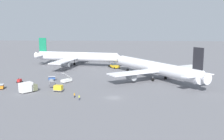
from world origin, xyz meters
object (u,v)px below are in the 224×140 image
(gse_gpu_cart_small, at_px, (19,81))
(ground_crew_wing_walker_right, at_px, (79,97))
(pushback_tug, at_px, (115,66))
(gse_stair_truck_yellow, at_px, (67,80))
(airliner_being_pushed, at_px, (155,68))
(ground_crew_marshaller_foreground, at_px, (74,95))
(gse_catering_truck_tall, at_px, (28,87))
(gse_baggage_cart_near_cluster, at_px, (52,78))
(gse_fuel_bowser_stubby, at_px, (52,83))
(gse_baggage_cart_trailing, at_px, (1,87))
(airliner_at_gate_left, at_px, (77,57))
(gse_container_dolly_flat, at_px, (58,88))

(gse_gpu_cart_small, distance_m, ground_crew_wing_walker_right, 36.68)
(pushback_tug, bearing_deg, gse_stair_truck_yellow, -115.44)
(airliner_being_pushed, distance_m, ground_crew_wing_walker_right, 42.73)
(pushback_tug, relative_size, gse_stair_truck_yellow, 1.62)
(ground_crew_marshaller_foreground, bearing_deg, gse_catering_truck_tall, 161.77)
(gse_baggage_cart_near_cluster, bearing_deg, ground_crew_marshaller_foreground, -59.75)
(airliner_being_pushed, height_order, gse_fuel_bowser_stubby, airliner_being_pushed)
(gse_baggage_cart_trailing, height_order, gse_gpu_cart_small, gse_gpu_cart_small)
(airliner_at_gate_left, xyz_separation_m, gse_fuel_bowser_stubby, (0.62, -49.76, -3.88))
(gse_container_dolly_flat, bearing_deg, gse_catering_truck_tall, -168.78)
(gse_catering_truck_tall, distance_m, ground_crew_marshaller_foreground, 18.09)
(gse_baggage_cart_trailing, bearing_deg, gse_baggage_cart_near_cluster, 48.75)
(airliner_at_gate_left, distance_m, ground_crew_marshaller_foreground, 65.78)
(gse_baggage_cart_trailing, bearing_deg, gse_catering_truck_tall, -19.02)
(airliner_at_gate_left, distance_m, gse_baggage_cart_trailing, 57.50)
(gse_fuel_bowser_stubby, xyz_separation_m, ground_crew_wing_walker_right, (13.52, -17.45, -0.48))
(gse_fuel_bowser_stubby, height_order, gse_stair_truck_yellow, gse_stair_truck_yellow)
(pushback_tug, bearing_deg, gse_container_dolly_flat, -108.20)
(gse_baggage_cart_trailing, distance_m, gse_container_dolly_flat, 21.32)
(ground_crew_wing_walker_right, bearing_deg, airliner_at_gate_left, 101.88)
(airliner_being_pushed, height_order, gse_baggage_cart_near_cluster, airliner_being_pushed)
(gse_fuel_bowser_stubby, distance_m, gse_baggage_cart_near_cluster, 10.93)
(gse_catering_truck_tall, relative_size, gse_gpu_cart_small, 2.64)
(airliner_being_pushed, bearing_deg, gse_fuel_bowser_stubby, -157.59)
(ground_crew_marshaller_foreground, bearing_deg, gse_container_dolly_flat, 133.26)
(pushback_tug, distance_m, gse_stair_truck_yellow, 40.23)
(airliner_at_gate_left, xyz_separation_m, ground_crew_wing_walker_right, (14.14, -67.22, -4.36))
(gse_container_dolly_flat, xyz_separation_m, ground_crew_marshaller_foreground, (7.18, -7.63, -0.37))
(pushback_tug, relative_size, ground_crew_marshaller_foreground, 5.02)
(gse_catering_truck_tall, distance_m, gse_gpu_cart_small, 17.49)
(gse_baggage_cart_near_cluster, height_order, gse_stair_truck_yellow, gse_stair_truck_yellow)
(gse_catering_truck_tall, height_order, gse_baggage_cart_near_cluster, gse_catering_truck_tall)
(gse_fuel_bowser_stubby, distance_m, ground_crew_wing_walker_right, 22.08)
(airliner_being_pushed, relative_size, gse_gpu_cart_small, 21.40)
(pushback_tug, distance_m, gse_fuel_bowser_stubby, 48.43)
(ground_crew_wing_walker_right, bearing_deg, gse_stair_truck_yellow, 111.58)
(airliner_at_gate_left, bearing_deg, gse_stair_truck_yellow, -84.15)
(pushback_tug, height_order, ground_crew_wing_walker_right, pushback_tug)
(gse_baggage_cart_near_cluster, height_order, gse_container_dolly_flat, gse_container_dolly_flat)
(airliner_at_gate_left, xyz_separation_m, gse_container_dolly_flat, (4.95, -56.87, -4.04))
(gse_baggage_cart_trailing, bearing_deg, gse_gpu_cart_small, 79.61)
(gse_baggage_cart_trailing, relative_size, gse_gpu_cart_small, 1.34)
(gse_gpu_cart_small, xyz_separation_m, ground_crew_wing_walker_right, (28.42, -23.18, 0.06))
(airliner_at_gate_left, relative_size, ground_crew_marshaller_foreground, 32.36)
(airliner_at_gate_left, height_order, gse_catering_truck_tall, airliner_at_gate_left)
(gse_stair_truck_yellow, xyz_separation_m, ground_crew_wing_walker_right, (9.79, -24.75, -0.17))
(gse_baggage_cart_trailing, distance_m, gse_baggage_cart_near_cluster, 20.82)
(pushback_tug, bearing_deg, gse_baggage_cart_near_cluster, -126.09)
(gse_catering_truck_tall, relative_size, gse_container_dolly_flat, 1.74)
(gse_container_dolly_flat, bearing_deg, airliner_at_gate_left, 94.97)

